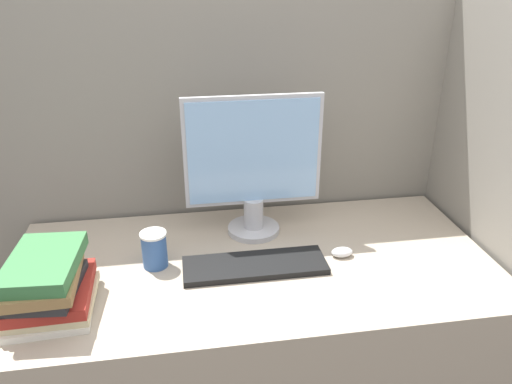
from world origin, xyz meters
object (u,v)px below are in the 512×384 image
object	(u,v)px
mouse	(342,252)
book_stack	(47,286)
keyboard	(254,265)
coffee_cup	(154,249)
monitor	(253,168)

from	to	relation	value
mouse	book_stack	distance (m)	0.90
keyboard	coffee_cup	xyz separation A→B (m)	(-0.31, 0.07, 0.05)
monitor	keyboard	xyz separation A→B (m)	(-0.03, -0.24, -0.24)
coffee_cup	book_stack	bearing A→B (deg)	-147.11
monitor	coffee_cup	xyz separation A→B (m)	(-0.34, -0.17, -0.19)
mouse	monitor	bearing A→B (deg)	140.77
monitor	keyboard	bearing A→B (deg)	-98.09
coffee_cup	book_stack	distance (m)	0.34
monitor	coffee_cup	size ratio (longest dim) A/B	4.16
coffee_cup	book_stack	size ratio (longest dim) A/B	0.42
keyboard	coffee_cup	bearing A→B (deg)	168.10
keyboard	mouse	bearing A→B (deg)	4.67
monitor	keyboard	size ratio (longest dim) A/B	1.10
monitor	coffee_cup	bearing A→B (deg)	-153.27
keyboard	book_stack	distance (m)	0.61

